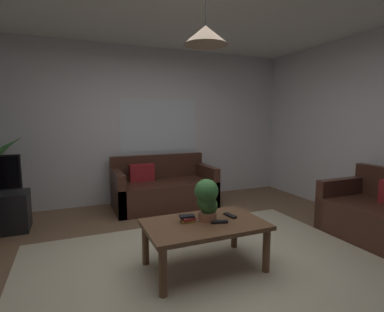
% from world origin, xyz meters
% --- Properties ---
extents(floor, '(5.40, 5.00, 0.02)m').
position_xyz_m(floor, '(0.00, 0.00, -0.01)').
color(floor, brown).
rests_on(floor, ground).
extents(rug, '(3.51, 2.75, 0.01)m').
position_xyz_m(rug, '(0.00, -0.20, 0.00)').
color(rug, beige).
rests_on(rug, ground).
extents(wall_back, '(5.52, 0.06, 2.63)m').
position_xyz_m(wall_back, '(0.00, 2.53, 1.32)').
color(wall_back, silver).
rests_on(wall_back, ground).
extents(window_pane, '(1.36, 0.01, 0.93)m').
position_xyz_m(window_pane, '(0.29, 2.50, 1.31)').
color(window_pane, white).
extents(couch_under_window, '(1.61, 0.83, 0.82)m').
position_xyz_m(couch_under_window, '(0.21, 2.02, 0.27)').
color(couch_under_window, '#47281E').
rests_on(couch_under_window, ground).
extents(coffee_table, '(1.13, 0.70, 0.46)m').
position_xyz_m(coffee_table, '(-0.03, -0.08, 0.39)').
color(coffee_table, brown).
rests_on(coffee_table, ground).
extents(book_on_table_0, '(0.13, 0.12, 0.02)m').
position_xyz_m(book_on_table_0, '(-0.17, 0.01, 0.47)').
color(book_on_table_0, gold).
rests_on(book_on_table_0, coffee_table).
extents(book_on_table_1, '(0.13, 0.12, 0.02)m').
position_xyz_m(book_on_table_1, '(-0.17, 0.01, 0.49)').
color(book_on_table_1, '#B22D2D').
rests_on(book_on_table_1, coffee_table).
extents(book_on_table_2, '(0.15, 0.10, 0.02)m').
position_xyz_m(book_on_table_2, '(-0.17, 0.01, 0.51)').
color(book_on_table_2, black).
rests_on(book_on_table_2, coffee_table).
extents(remote_on_table_0, '(0.07, 0.17, 0.02)m').
position_xyz_m(remote_on_table_0, '(0.28, -0.02, 0.47)').
color(remote_on_table_0, black).
rests_on(remote_on_table_0, coffee_table).
extents(remote_on_table_1, '(0.17, 0.09, 0.02)m').
position_xyz_m(remote_on_table_1, '(0.09, -0.14, 0.47)').
color(remote_on_table_1, black).
rests_on(remote_on_table_1, coffee_table).
extents(potted_plant_on_table, '(0.24, 0.24, 0.41)m').
position_xyz_m(potted_plant_on_table, '(0.01, -0.04, 0.68)').
color(potted_plant_on_table, '#B77051').
rests_on(potted_plant_on_table, coffee_table).
extents(pendant_lamp, '(0.40, 0.40, 0.55)m').
position_xyz_m(pendant_lamp, '(-0.03, -0.08, 2.17)').
color(pendant_lamp, black).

